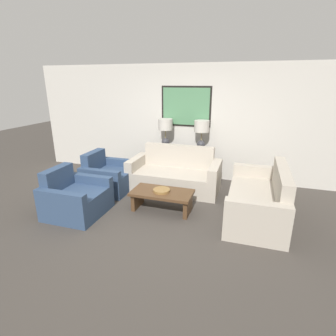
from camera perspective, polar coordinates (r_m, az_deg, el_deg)
name	(u,v)px	position (r m, az deg, el deg)	size (l,w,h in m)	color
ground_plane	(152,218)	(4.64, -3.46, -10.77)	(20.00, 20.00, 0.00)	#3D3833
back_wall	(186,122)	(6.35, 3.97, 9.94)	(7.83, 0.12, 2.65)	beige
console_table	(183,163)	(6.30, 3.19, 1.00)	(1.29, 0.39, 0.76)	black
table_lamp_left	(166,128)	(6.23, -0.55, 8.66)	(0.34, 0.34, 0.67)	#333338
table_lamp_right	(202,130)	(6.02, 7.32, 8.17)	(0.34, 0.34, 0.67)	#333338
couch_by_back_wall	(175,175)	(5.73, 1.50, -1.62)	(1.93, 0.92, 0.91)	#ADA393
couch_by_side	(259,200)	(4.83, 19.23, -6.63)	(0.92, 1.93, 0.91)	#ADA393
coffee_table	(162,196)	(4.78, -1.30, -6.20)	(1.10, 0.57, 0.37)	#4C331E
decorative_bowl	(162,190)	(4.73, -1.42, -4.89)	(0.31, 0.31, 0.04)	olive
armchair_near_back_wall	(109,177)	(5.82, -12.82, -1.94)	(0.92, 0.96, 0.82)	navy
armchair_near_camera	(76,199)	(4.95, -19.49, -6.29)	(0.92, 0.96, 0.82)	navy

